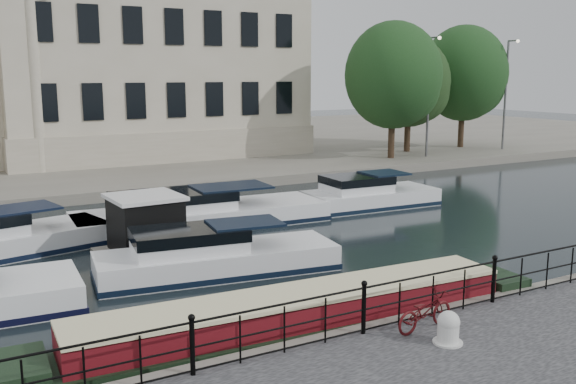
% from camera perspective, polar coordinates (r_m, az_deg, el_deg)
% --- Properties ---
extents(ground_plane, '(160.00, 160.00, 0.00)m').
position_cam_1_polar(ground_plane, '(16.54, 1.96, -11.55)').
color(ground_plane, black).
rests_on(ground_plane, ground).
extents(far_bank, '(120.00, 42.00, 0.55)m').
position_cam_1_polar(far_bank, '(53.00, -20.72, 3.40)').
color(far_bank, '#6B665B').
rests_on(far_bank, ground_plane).
extents(railing, '(24.14, 0.14, 1.22)m').
position_cam_1_polar(railing, '(14.37, 6.76, -9.97)').
color(railing, black).
rests_on(railing, near_quay).
extents(civic_building, '(53.55, 31.84, 16.85)m').
position_cam_1_polar(civic_building, '(48.28, -21.60, 10.77)').
color(civic_building, '#ADA38C').
rests_on(civic_building, far_bank).
extents(lamp_posts, '(8.24, 1.55, 8.07)m').
position_cam_1_polar(lamp_posts, '(47.96, 15.82, 8.43)').
color(lamp_posts, '#59595B').
rests_on(lamp_posts, far_bank).
extents(bicycle, '(1.71, 0.76, 0.87)m').
position_cam_1_polar(bicycle, '(14.86, 12.06, -10.33)').
color(bicycle, '#410B0E').
rests_on(bicycle, near_quay).
extents(mooring_bollard, '(0.64, 0.64, 0.72)m').
position_cam_1_polar(mooring_bollard, '(14.31, 14.06, -11.66)').
color(mooring_bollard, beige).
rests_on(mooring_bollard, near_quay).
extents(narrowboat, '(13.54, 2.51, 1.50)m').
position_cam_1_polar(narrowboat, '(15.38, 0.98, -11.82)').
color(narrowboat, black).
rests_on(narrowboat, ground_plane).
extents(harbour_hut, '(3.31, 2.80, 2.20)m').
position_cam_1_polar(harbour_hut, '(22.67, -12.52, -3.16)').
color(harbour_hut, '#6B665B').
rests_on(harbour_hut, ground_plane).
extents(cabin_cruisers, '(27.51, 9.74, 1.99)m').
position_cam_1_polar(cabin_cruisers, '(23.32, -12.46, -4.25)').
color(cabin_cruisers, white).
rests_on(cabin_cruisers, ground_plane).
extents(trees, '(15.40, 9.05, 9.32)m').
position_cam_1_polar(trees, '(47.79, 12.38, 9.75)').
color(trees, black).
rests_on(trees, far_bank).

